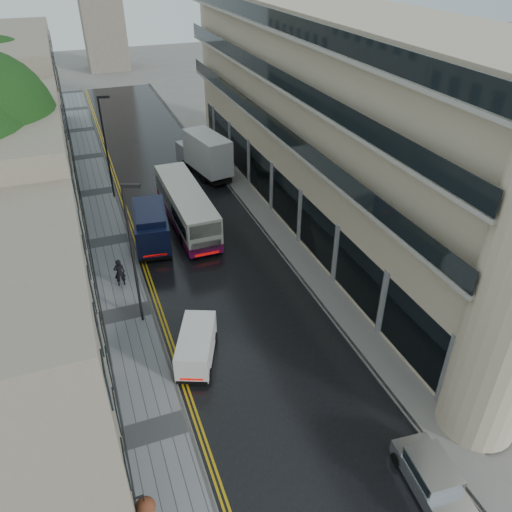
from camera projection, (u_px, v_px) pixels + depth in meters
road at (193, 227)px, 35.98m from camera, size 9.00×85.00×0.02m
left_sidewalk at (110, 241)px, 34.23m from camera, size 2.70×85.00×0.12m
right_sidewalk at (263, 214)px, 37.55m from camera, size 1.80×85.00×0.12m
old_shop_row at (33, 153)px, 31.92m from camera, size 4.50×56.00×12.00m
modern_block at (338, 122)px, 34.07m from camera, size 8.00×40.00×14.00m
cream_bus at (181, 228)px, 33.11m from camera, size 2.40×10.15×2.76m
white_lorry at (203, 163)px, 41.31m from camera, size 3.50×7.45×3.76m
white_van at (177, 365)px, 23.28m from camera, size 2.86×3.98×1.65m
navy_van at (137, 240)px, 31.73m from camera, size 2.77×5.61×2.75m
pedestrian at (120, 273)px, 29.37m from camera, size 0.66×0.44×1.78m
lamp_post_near at (133, 258)px, 24.98m from camera, size 0.91×0.51×8.00m
lamp_post_far at (106, 149)px, 37.86m from camera, size 0.91×0.35×7.91m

